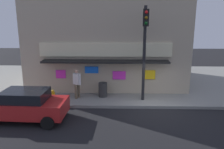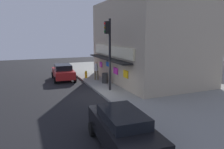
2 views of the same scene
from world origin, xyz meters
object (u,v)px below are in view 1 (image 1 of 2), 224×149
object	(u,v)px
fire_hydrant	(53,96)
trash_can	(103,90)
parked_car_red	(26,105)
potted_plant_by_doorway	(74,83)
pedestrian	(77,82)
traffic_light	(145,42)

from	to	relation	value
fire_hydrant	trash_can	world-z (taller)	trash_can
parked_car_red	potted_plant_by_doorway	bearing A→B (deg)	70.05
pedestrian	potted_plant_by_doorway	xyz separation A→B (m)	(-0.48, 1.60, -0.51)
pedestrian	potted_plant_by_doorway	world-z (taller)	pedestrian
potted_plant_by_doorway	trash_can	bearing A→B (deg)	-32.24
trash_can	potted_plant_by_doorway	world-z (taller)	potted_plant_by_doorway
trash_can	parked_car_red	bearing A→B (deg)	-139.35
potted_plant_by_doorway	fire_hydrant	bearing A→B (deg)	-110.98
traffic_light	parked_car_red	xyz separation A→B (m)	(-6.19, -2.55, -2.93)
fire_hydrant	parked_car_red	size ratio (longest dim) A/B	0.18
potted_plant_by_doorway	parked_car_red	bearing A→B (deg)	-109.95
trash_can	pedestrian	world-z (taller)	pedestrian
traffic_light	trash_can	world-z (taller)	traffic_light
trash_can	parked_car_red	xyz separation A→B (m)	(-3.70, -3.17, 0.18)
potted_plant_by_doorway	parked_car_red	size ratio (longest dim) A/B	0.23
traffic_light	potted_plant_by_doorway	size ratio (longest dim) A/B	5.96
fire_hydrant	pedestrian	world-z (taller)	pedestrian
trash_can	pedestrian	bearing A→B (deg)	-169.37
fire_hydrant	potted_plant_by_doorway	size ratio (longest dim) A/B	0.79
trash_can	parked_car_red	distance (m)	4.87
pedestrian	potted_plant_by_doorway	size ratio (longest dim) A/B	1.95
pedestrian	potted_plant_by_doorway	bearing A→B (deg)	106.66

